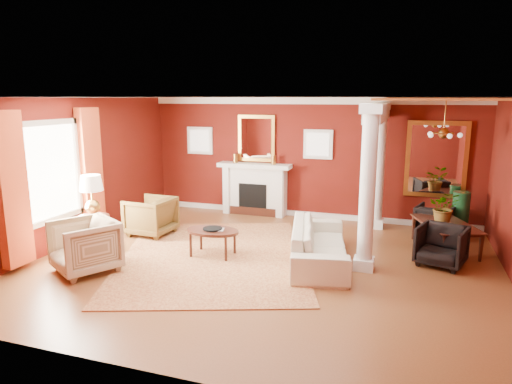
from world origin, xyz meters
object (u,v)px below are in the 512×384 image
(armchair_leopard, at_px, (151,214))
(side_table, at_px, (92,200))
(sofa, at_px, (320,237))
(coffee_table, at_px, (213,232))
(dining_table, at_px, (447,229))
(armchair_stripe, at_px, (85,244))

(armchair_leopard, bearing_deg, side_table, -16.36)
(sofa, relative_size, coffee_table, 2.41)
(sofa, distance_m, coffee_table, 1.96)
(armchair_leopard, xyz_separation_m, dining_table, (5.94, 0.95, -0.03))
(armchair_stripe, bearing_deg, sofa, 55.84)
(dining_table, bearing_deg, armchair_leopard, 77.48)
(side_table, height_order, dining_table, side_table)
(sofa, distance_m, dining_table, 2.64)
(sofa, xyz_separation_m, armchair_stripe, (-3.66, -1.70, 0.02))
(coffee_table, bearing_deg, armchair_stripe, -140.89)
(armchair_stripe, relative_size, coffee_table, 0.99)
(armchair_leopard, relative_size, coffee_table, 0.91)
(sofa, xyz_separation_m, armchair_leopard, (-3.74, 0.51, -0.02))
(armchair_leopard, bearing_deg, coffee_table, 69.76)
(dining_table, bearing_deg, side_table, 87.40)
(sofa, height_order, armchair_stripe, armchair_stripe)
(armchair_stripe, bearing_deg, dining_table, 59.28)
(armchair_stripe, distance_m, coffee_table, 2.22)
(coffee_table, bearing_deg, dining_table, 23.05)
(coffee_table, bearing_deg, sofa, 8.74)
(side_table, distance_m, dining_table, 6.80)
(sofa, bearing_deg, armchair_stripe, 103.20)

